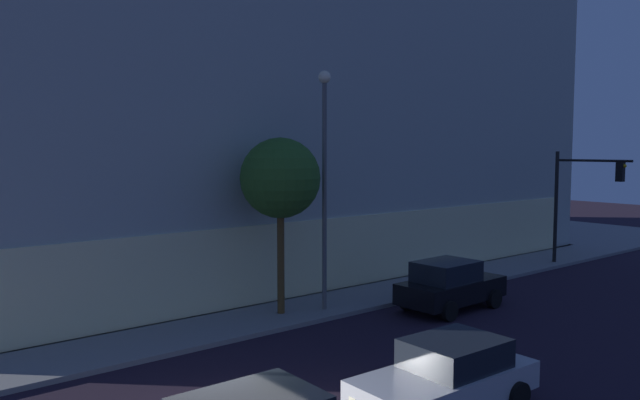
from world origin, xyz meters
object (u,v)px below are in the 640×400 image
at_px(traffic_light_far_corner, 580,190).
at_px(car_black, 450,285).
at_px(sidewalk_tree, 280,179).
at_px(street_lamp_sidewalk, 325,162).
at_px(modern_building, 223,72).
at_px(car_silver, 447,376).

xyz_separation_m(traffic_light_far_corner, car_black, (-11.07, -1.08, -2.92)).
height_order(sidewalk_tree, car_black, sidewalk_tree).
relative_size(street_lamp_sidewalk, car_black, 1.94).
bearing_deg(modern_building, sidewalk_tree, -113.02).
xyz_separation_m(street_lamp_sidewalk, car_black, (3.82, -2.50, -4.45)).
height_order(traffic_light_far_corner, sidewalk_tree, sidewalk_tree).
bearing_deg(sidewalk_tree, car_black, -29.67).
bearing_deg(street_lamp_sidewalk, car_black, -33.25).
distance_m(traffic_light_far_corner, car_black, 11.50).
height_order(traffic_light_far_corner, street_lamp_sidewalk, street_lamp_sidewalk).
height_order(modern_building, car_silver, modern_building).
xyz_separation_m(traffic_light_far_corner, street_lamp_sidewalk, (-14.89, 1.42, 1.53)).
xyz_separation_m(sidewalk_tree, car_silver, (-1.64, -8.60, -3.99)).
distance_m(traffic_light_far_corner, sidewalk_tree, 16.54).
distance_m(traffic_light_far_corner, street_lamp_sidewalk, 15.03).
bearing_deg(street_lamp_sidewalk, modern_building, 73.33).
bearing_deg(modern_building, street_lamp_sidewalk, -106.67).
relative_size(modern_building, car_silver, 7.47).
bearing_deg(car_silver, modern_building, 71.59).
relative_size(modern_building, sidewalk_tree, 5.51).
height_order(modern_building, sidewalk_tree, modern_building).
bearing_deg(sidewalk_tree, modern_building, 66.98).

